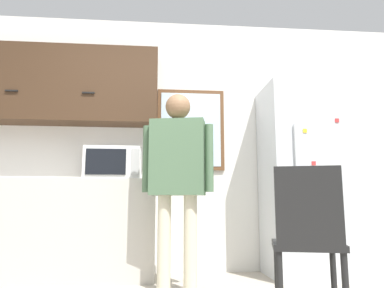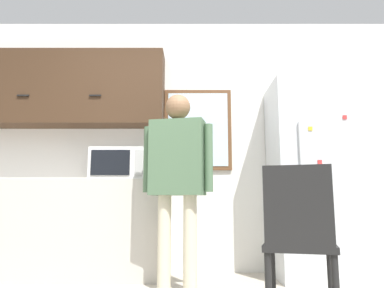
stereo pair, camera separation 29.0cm
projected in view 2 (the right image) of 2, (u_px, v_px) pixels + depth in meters
The scene contains 8 objects.
back_wall at pixel (176, 142), 4.04m from camera, with size 6.00×0.06×2.70m.
counter at pixel (53, 228), 3.59m from camera, with size 2.07×0.56×0.92m.
upper_cabinets at pixel (66, 89), 3.94m from camera, with size 2.07×0.33×0.79m.
microwave at pixel (120, 165), 3.63m from camera, with size 0.51×0.38×0.30m.
person at pixel (178, 168), 3.12m from camera, with size 0.59×0.31×1.62m.
refrigerator at pixel (314, 178), 3.60m from camera, with size 0.78×0.69×1.87m.
chair at pixel (300, 235), 2.26m from camera, with size 0.53×0.53×0.91m.
window at pixel (198, 130), 4.01m from camera, with size 0.72×0.05×0.87m.
Camera 2 is at (0.17, -2.03, 0.68)m, focal length 35.00 mm.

